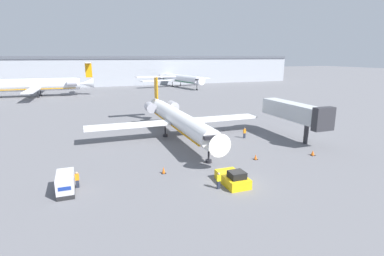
# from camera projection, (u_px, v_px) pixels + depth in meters

# --- Properties ---
(ground_plane) EXTENTS (600.00, 600.00, 0.00)m
(ground_plane) POSITION_uv_depth(u_px,v_px,m) (236.00, 185.00, 31.53)
(ground_plane) COLOR slate
(terminal_building) EXTENTS (180.00, 16.80, 13.15)m
(terminal_building) POSITION_uv_depth(u_px,v_px,m) (112.00, 71.00, 139.35)
(terminal_building) COLOR #9EA3AD
(terminal_building) RESTS_ON ground
(airplane_main) EXTENTS (29.39, 32.08, 9.22)m
(airplane_main) POSITION_uv_depth(u_px,v_px,m) (177.00, 118.00, 49.63)
(airplane_main) COLOR white
(airplane_main) RESTS_ON ground
(pushback_tug) EXTENTS (2.29, 4.27, 1.70)m
(pushback_tug) POSITION_uv_depth(u_px,v_px,m) (233.00, 178.00, 31.72)
(pushback_tug) COLOR yellow
(pushback_tug) RESTS_ON ground
(luggage_cart) EXTENTS (1.62, 3.65, 1.97)m
(luggage_cart) POSITION_uv_depth(u_px,v_px,m) (66.00, 183.00, 29.59)
(luggage_cart) COLOR #232326
(luggage_cart) RESTS_ON ground
(worker_near_tug) EXTENTS (0.40, 0.25, 1.77)m
(worker_near_tug) POSITION_uv_depth(u_px,v_px,m) (219.00, 180.00, 30.46)
(worker_near_tug) COLOR #232838
(worker_near_tug) RESTS_ON ground
(worker_by_wing) EXTENTS (0.40, 0.25, 1.76)m
(worker_by_wing) POSITION_uv_depth(u_px,v_px,m) (245.00, 133.00, 49.35)
(worker_by_wing) COLOR #232838
(worker_by_wing) RESTS_ON ground
(worker_on_apron) EXTENTS (0.40, 0.24, 1.73)m
(worker_on_apron) POSITION_uv_depth(u_px,v_px,m) (77.00, 179.00, 30.75)
(worker_on_apron) COLOR #232838
(worker_on_apron) RESTS_ON ground
(traffic_cone_left) EXTENTS (0.52, 0.52, 0.82)m
(traffic_cone_left) POSITION_uv_depth(u_px,v_px,m) (164.00, 170.00, 34.61)
(traffic_cone_left) COLOR black
(traffic_cone_left) RESTS_ON ground
(traffic_cone_right) EXTENTS (0.53, 0.53, 0.71)m
(traffic_cone_right) POSITION_uv_depth(u_px,v_px,m) (256.00, 157.00, 39.26)
(traffic_cone_right) COLOR black
(traffic_cone_right) RESTS_ON ground
(traffic_cone_mid) EXTENTS (0.65, 0.65, 0.73)m
(traffic_cone_mid) POSITION_uv_depth(u_px,v_px,m) (313.00, 153.00, 40.89)
(traffic_cone_mid) COLOR black
(traffic_cone_mid) RESTS_ON ground
(airplane_parked_far_left) EXTENTS (38.03, 33.26, 11.10)m
(airplane_parked_far_left) POSITION_uv_depth(u_px,v_px,m) (34.00, 85.00, 98.57)
(airplane_parked_far_left) COLOR silver
(airplane_parked_far_left) RESTS_ON ground
(airplane_parked_far_right) EXTENTS (33.82, 37.45, 10.45)m
(airplane_parked_far_right) POSITION_uv_depth(u_px,v_px,m) (178.00, 78.00, 131.85)
(airplane_parked_far_right) COLOR silver
(airplane_parked_far_right) RESTS_ON ground
(jet_bridge) EXTENTS (3.20, 14.06, 6.19)m
(jet_bridge) POSITION_uv_depth(u_px,v_px,m) (295.00, 112.00, 48.19)
(jet_bridge) COLOR #2D2D33
(jet_bridge) RESTS_ON ground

